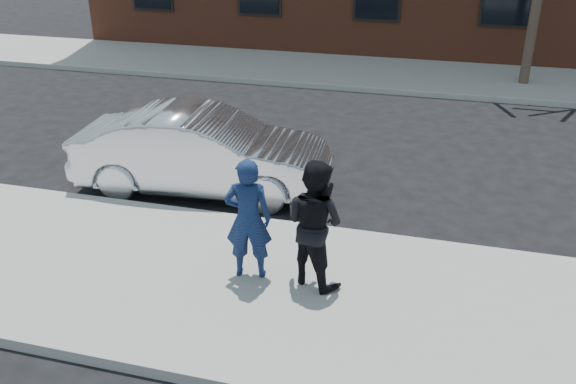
% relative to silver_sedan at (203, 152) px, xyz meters
% --- Properties ---
extents(ground, '(100.00, 100.00, 0.00)m').
position_rel_silver_sedan_xyz_m(ground, '(1.47, -2.61, -0.73)').
color(ground, black).
rests_on(ground, ground).
extents(near_sidewalk, '(50.00, 3.50, 0.15)m').
position_rel_silver_sedan_xyz_m(near_sidewalk, '(1.47, -2.86, -0.66)').
color(near_sidewalk, gray).
rests_on(near_sidewalk, ground).
extents(near_curb, '(50.00, 0.10, 0.15)m').
position_rel_silver_sedan_xyz_m(near_curb, '(1.47, -1.06, -0.66)').
color(near_curb, '#999691').
rests_on(near_curb, ground).
extents(far_sidewalk, '(50.00, 3.50, 0.15)m').
position_rel_silver_sedan_xyz_m(far_sidewalk, '(1.47, 8.64, -0.66)').
color(far_sidewalk, gray).
rests_on(far_sidewalk, ground).
extents(far_curb, '(50.00, 0.10, 0.15)m').
position_rel_silver_sedan_xyz_m(far_curb, '(1.47, 6.84, -0.66)').
color(far_curb, '#999691').
rests_on(far_curb, ground).
extents(silver_sedan, '(4.56, 1.94, 1.46)m').
position_rel_silver_sedan_xyz_m(silver_sedan, '(0.00, 0.00, 0.00)').
color(silver_sedan, silver).
rests_on(silver_sedan, ground).
extents(man_hoodie, '(0.67, 0.53, 1.68)m').
position_rel_silver_sedan_xyz_m(man_hoodie, '(1.71, -2.59, 0.26)').
color(man_hoodie, navy).
rests_on(man_hoodie, near_sidewalk).
extents(man_peacoat, '(1.03, 0.94, 1.71)m').
position_rel_silver_sedan_xyz_m(man_peacoat, '(2.56, -2.51, 0.27)').
color(man_peacoat, black).
rests_on(man_peacoat, near_sidewalk).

